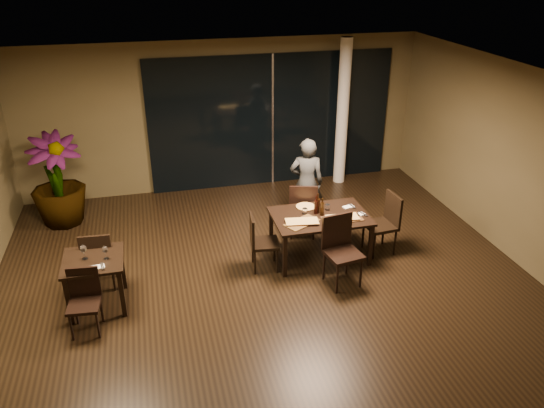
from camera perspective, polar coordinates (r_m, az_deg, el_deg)
The scene contains 31 objects.
ground at distance 7.83m, azimuth -0.15°, elevation -9.52°, with size 8.00×8.00×0.00m, color black.
wall_back at distance 10.80m, azimuth -5.33°, elevation 9.44°, with size 8.00×0.10×3.00m, color brown.
wall_right at distance 8.87m, azimuth 26.22°, elevation 3.08°, with size 0.10×8.00×3.00m, color brown.
ceiling at distance 6.56m, azimuth -0.19°, elevation 12.51°, with size 8.00×8.00×0.04m, color silver.
window_panel at distance 10.94m, azimuth 0.02°, elevation 8.95°, with size 5.00×0.06×2.70m, color black.
column at distance 11.03m, azimuth 7.60°, elevation 9.67°, with size 0.24×0.24×3.00m, color white.
main_table at distance 8.38m, azimuth 5.20°, elevation -1.67°, with size 1.50×1.00×0.75m.
side_table at distance 7.64m, azimuth -18.60°, elevation -6.45°, with size 0.80×0.80×0.75m.
chair_main_far at distance 9.00m, azimuth 3.34°, elevation -0.37°, with size 0.57×0.57×1.01m.
chair_main_near at distance 7.87m, azimuth 7.36°, elevation -4.51°, with size 0.56×0.56×1.05m.
chair_main_left at distance 8.13m, azimuth -1.36°, elevation -3.82°, with size 0.47×0.47×0.91m.
chair_main_right at distance 8.77m, azimuth 12.11°, elevation -1.71°, with size 0.50×0.50×1.00m.
chair_side_far at distance 8.05m, azimuth -18.17°, elevation -5.47°, with size 0.46×0.46×0.94m.
chair_side_near at distance 7.34m, azimuth -19.54°, elevation -9.39°, with size 0.44×0.44×0.86m.
diner at distance 9.33m, azimuth 3.72°, elevation 2.30°, with size 0.55×0.37×1.63m, color #313436.
potted_plant at distance 10.09m, azimuth -22.12°, elevation 2.36°, with size 0.91×0.91×1.67m, color #1B4E1A.
pizza_board_left at distance 8.09m, azimuth 3.23°, elevation -2.02°, with size 0.55×0.28×0.01m, color #4E3519.
pizza_board_right at distance 8.27m, azimuth 7.58°, elevation -1.58°, with size 0.61×0.30×0.01m, color #462B16.
oblong_pizza_left at distance 8.08m, azimuth 3.23°, elevation -1.92°, with size 0.48×0.22×0.02m, color maroon, non-canonical shape.
oblong_pizza_right at distance 8.26m, azimuth 7.59°, elevation -1.48°, with size 0.48×0.22×0.02m, color maroon, non-canonical shape.
round_pizza at distance 8.58m, azimuth 3.64°, elevation -0.31°, with size 0.30×0.30×0.01m, color #C43E15.
bottle_a at distance 8.34m, azimuth 4.77°, elevation -0.10°, with size 0.07×0.07×0.30m, color black, non-canonical shape.
bottle_b at distance 8.30m, azimuth 5.41°, elevation -0.31°, with size 0.06×0.06×0.28m, color black, non-canonical shape.
bottle_c at distance 8.36m, azimuth 4.94°, elevation 0.08°, with size 0.07×0.07×0.33m, color black, non-canonical shape.
tumbler_left at distance 8.36m, azimuth 3.55°, elevation -0.76°, with size 0.08×0.08×0.09m, color white.
tumbler_right at distance 8.51m, azimuth 6.00°, elevation -0.34°, with size 0.08×0.08×0.09m, color white.
napkin_near at distance 8.43m, azimuth 9.38°, elevation -1.14°, with size 0.18×0.10×0.01m, color white.
napkin_far at distance 8.66m, azimuth 8.22°, elevation -0.30°, with size 0.18×0.10×0.01m, color white.
wine_glass_a at distance 7.57m, azimuth -19.57°, elevation -4.95°, with size 0.09×0.09×0.20m, color white, non-canonical shape.
wine_glass_b at distance 7.49m, azimuth -17.49°, elevation -5.04°, with size 0.08×0.08×0.18m, color white, non-canonical shape.
side_napkin at distance 7.36m, azimuth -18.25°, elevation -6.47°, with size 0.18×0.11×0.01m, color white.
Camera 1 is at (-1.51, -6.20, 4.54)m, focal length 35.00 mm.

